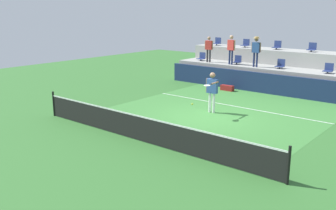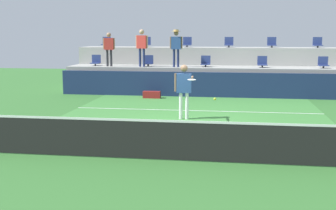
# 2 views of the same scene
# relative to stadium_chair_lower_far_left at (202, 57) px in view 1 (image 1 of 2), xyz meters

# --- Properties ---
(ground_plane) EXTENTS (40.00, 40.00, 0.00)m
(ground_plane) POSITION_rel_stadium_chair_lower_far_left_xyz_m (5.31, -7.23, -1.46)
(ground_plane) COLOR #336B2D
(court_inner_paint) EXTENTS (9.00, 10.00, 0.01)m
(court_inner_paint) POSITION_rel_stadium_chair_lower_far_left_xyz_m (5.31, -6.23, -1.46)
(court_inner_paint) COLOR #3D7F38
(court_inner_paint) RESTS_ON ground_plane
(court_service_line) EXTENTS (9.00, 0.06, 0.00)m
(court_service_line) POSITION_rel_stadium_chair_lower_far_left_xyz_m (5.31, -4.83, -1.46)
(court_service_line) COLOR white
(court_service_line) RESTS_ON ground_plane
(tennis_net) EXTENTS (10.48, 0.08, 1.07)m
(tennis_net) POSITION_rel_stadium_chair_lower_far_left_xyz_m (5.31, -11.23, -0.97)
(tennis_net) COLOR black
(tennis_net) RESTS_ON ground_plane
(sponsor_backboard) EXTENTS (13.00, 0.16, 1.10)m
(sponsor_backboard) POSITION_rel_stadium_chair_lower_far_left_xyz_m (5.31, -1.23, -0.91)
(sponsor_backboard) COLOR navy
(sponsor_backboard) RESTS_ON ground_plane
(seating_tier_lower) EXTENTS (13.00, 1.80, 1.25)m
(seating_tier_lower) POSITION_rel_stadium_chair_lower_far_left_xyz_m (5.31, 0.07, -0.84)
(seating_tier_lower) COLOR #9E9E99
(seating_tier_lower) RESTS_ON ground_plane
(seating_tier_upper) EXTENTS (13.00, 1.80, 2.10)m
(seating_tier_upper) POSITION_rel_stadium_chair_lower_far_left_xyz_m (5.31, 1.87, -0.41)
(seating_tier_upper) COLOR #9E9E99
(seating_tier_upper) RESTS_ON ground_plane
(stadium_chair_lower_far_left) EXTENTS (0.44, 0.40, 0.52)m
(stadium_chair_lower_far_left) POSITION_rel_stadium_chair_lower_far_left_xyz_m (0.00, 0.00, 0.00)
(stadium_chair_lower_far_left) COLOR #2D2D33
(stadium_chair_lower_far_left) RESTS_ON seating_tier_lower
(stadium_chair_lower_left) EXTENTS (0.44, 0.40, 0.52)m
(stadium_chair_lower_left) POSITION_rel_stadium_chair_lower_far_left_xyz_m (2.60, 0.00, 0.00)
(stadium_chair_lower_left) COLOR #2D2D33
(stadium_chair_lower_left) RESTS_ON seating_tier_lower
(stadium_chair_lower_center) EXTENTS (0.44, 0.40, 0.52)m
(stadium_chair_lower_center) POSITION_rel_stadium_chair_lower_far_left_xyz_m (5.33, 0.00, 0.00)
(stadium_chair_lower_center) COLOR #2D2D33
(stadium_chair_lower_center) RESTS_ON seating_tier_lower
(stadium_chair_lower_right) EXTENTS (0.44, 0.40, 0.52)m
(stadium_chair_lower_right) POSITION_rel_stadium_chair_lower_far_left_xyz_m (7.93, 0.00, 0.00)
(stadium_chair_lower_right) COLOR #2D2D33
(stadium_chair_lower_right) RESTS_ON seating_tier_lower
(stadium_chair_upper_far_left) EXTENTS (0.44, 0.40, 0.52)m
(stadium_chair_upper_far_left) POSITION_rel_stadium_chair_lower_far_left_xyz_m (0.02, 1.80, 0.85)
(stadium_chair_upper_far_left) COLOR #2D2D33
(stadium_chair_upper_far_left) RESTS_ON seating_tier_upper
(stadium_chair_upper_left) EXTENTS (0.44, 0.40, 0.52)m
(stadium_chair_upper_left) POSITION_rel_stadium_chair_lower_far_left_xyz_m (2.14, 1.80, 0.85)
(stadium_chair_upper_left) COLOR #2D2D33
(stadium_chair_upper_left) RESTS_ON seating_tier_upper
(stadium_chair_upper_mid_left) EXTENTS (0.44, 0.40, 0.52)m
(stadium_chair_upper_mid_left) POSITION_rel_stadium_chair_lower_far_left_xyz_m (4.27, 1.80, 0.85)
(stadium_chair_upper_mid_left) COLOR #2D2D33
(stadium_chair_upper_mid_left) RESTS_ON seating_tier_upper
(stadium_chair_upper_mid_right) EXTENTS (0.44, 0.40, 0.52)m
(stadium_chair_upper_mid_right) POSITION_rel_stadium_chair_lower_far_left_xyz_m (6.37, 1.80, 0.85)
(stadium_chair_upper_mid_right) COLOR #2D2D33
(stadium_chair_upper_mid_right) RESTS_ON seating_tier_upper
(tennis_player) EXTENTS (0.79, 1.22, 1.80)m
(tennis_player) POSITION_rel_stadium_chair_lower_far_left_xyz_m (5.04, -6.49, -0.35)
(tennis_player) COLOR white
(tennis_player) RESTS_ON ground_plane
(spectator_leaning_on_rail) EXTENTS (0.57, 0.24, 1.59)m
(spectator_leaning_on_rail) POSITION_rel_stadium_chair_lower_far_left_xyz_m (0.79, -0.38, 0.73)
(spectator_leaning_on_rail) COLOR #2D2D33
(spectator_leaning_on_rail) RESTS_ON seating_tier_lower
(spectator_in_white) EXTENTS (0.60, 0.27, 1.73)m
(spectator_in_white) POSITION_rel_stadium_chair_lower_far_left_xyz_m (2.37, -0.38, 0.84)
(spectator_in_white) COLOR navy
(spectator_in_white) RESTS_ON seating_tier_lower
(spectator_with_hat) EXTENTS (0.58, 0.40, 1.72)m
(spectator_with_hat) POSITION_rel_stadium_chair_lower_far_left_xyz_m (3.98, -0.38, 0.84)
(spectator_with_hat) COLOR navy
(spectator_with_hat) RESTS_ON seating_tier_lower
(tennis_ball) EXTENTS (0.07, 0.07, 0.07)m
(tennis_ball) POSITION_rel_stadium_chair_lower_far_left_xyz_m (6.16, -9.50, -0.32)
(tennis_ball) COLOR #CCE033
(equipment_bag) EXTENTS (0.76, 0.28, 0.30)m
(equipment_bag) POSITION_rel_stadium_chair_lower_far_left_xyz_m (3.12, -1.94, -1.31)
(equipment_bag) COLOR maroon
(equipment_bag) RESTS_ON ground_plane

